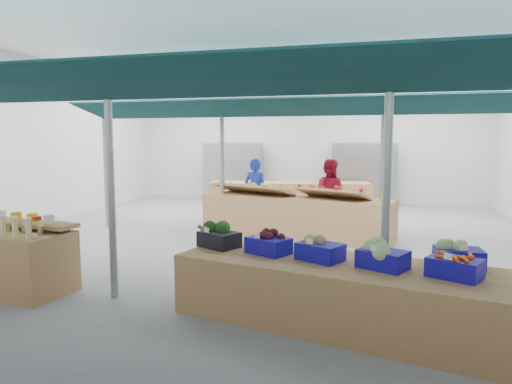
{
  "coord_description": "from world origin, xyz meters",
  "views": [
    {
      "loc": [
        2.38,
        -9.3,
        2.11
      ],
      "look_at": [
        0.35,
        -1.6,
        1.21
      ],
      "focal_mm": 32.0,
      "sensor_mm": 36.0,
      "label": 1
    }
  ],
  "objects_px": {
    "bottle_shelf": "(8,257)",
    "fruit_counter": "(296,217)",
    "vendor_right": "(329,194)",
    "veg_counter": "(336,293)",
    "vendor_left": "(256,192)",
    "crate_stack": "(480,300)"
  },
  "relations": [
    {
      "from": "bottle_shelf",
      "to": "fruit_counter",
      "type": "bearing_deg",
      "value": 61.58
    },
    {
      "from": "bottle_shelf",
      "to": "crate_stack",
      "type": "relative_size",
      "value": 3.54
    },
    {
      "from": "vendor_right",
      "to": "vendor_left",
      "type": "bearing_deg",
      "value": 11.58
    },
    {
      "from": "vendor_left",
      "to": "vendor_right",
      "type": "xyz_separation_m",
      "value": [
        1.8,
        0.0,
        0.0
      ]
    },
    {
      "from": "bottle_shelf",
      "to": "vendor_left",
      "type": "bearing_deg",
      "value": 77.11
    },
    {
      "from": "fruit_counter",
      "to": "vendor_right",
      "type": "relative_size",
      "value": 2.5
    },
    {
      "from": "bottle_shelf",
      "to": "fruit_counter",
      "type": "distance_m",
      "value": 5.64
    },
    {
      "from": "veg_counter",
      "to": "fruit_counter",
      "type": "distance_m",
      "value": 4.76
    },
    {
      "from": "fruit_counter",
      "to": "bottle_shelf",
      "type": "bearing_deg",
      "value": -114.7
    },
    {
      "from": "fruit_counter",
      "to": "crate_stack",
      "type": "relative_size",
      "value": 7.35
    },
    {
      "from": "veg_counter",
      "to": "vendor_left",
      "type": "bearing_deg",
      "value": 126.73
    },
    {
      "from": "veg_counter",
      "to": "fruit_counter",
      "type": "height_order",
      "value": "fruit_counter"
    },
    {
      "from": "veg_counter",
      "to": "vendor_right",
      "type": "xyz_separation_m",
      "value": [
        -0.67,
        5.69,
        0.48
      ]
    },
    {
      "from": "veg_counter",
      "to": "vendor_left",
      "type": "relative_size",
      "value": 2.22
    },
    {
      "from": "bottle_shelf",
      "to": "veg_counter",
      "type": "bearing_deg",
      "value": 7.36
    },
    {
      "from": "veg_counter",
      "to": "bottle_shelf",
      "type": "bearing_deg",
      "value": -167.25
    },
    {
      "from": "bottle_shelf",
      "to": "crate_stack",
      "type": "bearing_deg",
      "value": 11.2
    },
    {
      "from": "crate_stack",
      "to": "vendor_left",
      "type": "xyz_separation_m",
      "value": [
        -4.08,
        5.29,
        0.55
      ]
    },
    {
      "from": "veg_counter",
      "to": "vendor_right",
      "type": "bearing_deg",
      "value": 109.99
    },
    {
      "from": "bottle_shelf",
      "to": "vendor_right",
      "type": "height_order",
      "value": "vendor_right"
    },
    {
      "from": "fruit_counter",
      "to": "vendor_left",
      "type": "bearing_deg",
      "value": 149.07
    },
    {
      "from": "bottle_shelf",
      "to": "vendor_right",
      "type": "relative_size",
      "value": 1.2
    }
  ]
}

